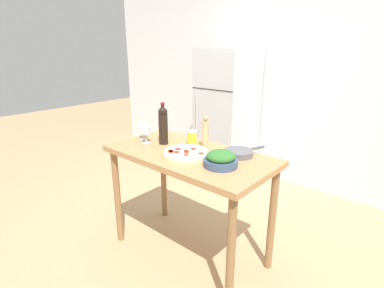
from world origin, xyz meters
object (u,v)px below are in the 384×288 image
at_px(salad_bowl, 221,159).
at_px(pepper_mill, 205,133).
at_px(refrigerator, 227,115).
at_px(salt_canister, 192,139).
at_px(wine_glass_far, 143,128).
at_px(homemade_pizza, 186,153).
at_px(wine_bottle, 163,125).
at_px(wine_glass_near, 146,131).
at_px(cast_iron_skillet, 239,153).

bearing_deg(salad_bowl, pepper_mill, 144.66).
bearing_deg(refrigerator, salt_canister, -65.59).
height_order(wine_glass_far, homemade_pizza, wine_glass_far).
bearing_deg(pepper_mill, salad_bowl, -35.34).
relative_size(pepper_mill, homemade_pizza, 0.77).
bearing_deg(wine_bottle, salt_canister, 21.30).
height_order(wine_bottle, pepper_mill, wine_bottle).
distance_m(refrigerator, wine_glass_far, 1.58).
bearing_deg(wine_glass_near, wine_bottle, 33.88).
distance_m(salad_bowl, salt_canister, 0.45).
height_order(pepper_mill, salad_bowl, pepper_mill).
bearing_deg(wine_bottle, pepper_mill, 20.57).
distance_m(pepper_mill, salt_canister, 0.13).
bearing_deg(pepper_mill, refrigerator, 118.44).
bearing_deg(wine_glass_far, salad_bowl, -3.85).
height_order(refrigerator, salt_canister, refrigerator).
height_order(refrigerator, wine_glass_far, refrigerator).
bearing_deg(wine_glass_near, homemade_pizza, -1.07).
distance_m(refrigerator, salad_bowl, 1.94).
xyz_separation_m(wine_glass_far, salad_bowl, (0.87, -0.06, -0.05)).
xyz_separation_m(wine_bottle, salt_canister, (0.23, 0.09, -0.09)).
distance_m(wine_glass_near, pepper_mill, 0.51).
xyz_separation_m(refrigerator, salt_canister, (0.65, -1.44, 0.15)).
relative_size(refrigerator, wine_bottle, 4.80).
height_order(wine_glass_far, salad_bowl, wine_glass_far).
distance_m(refrigerator, pepper_mill, 1.60).
distance_m(wine_glass_far, salad_bowl, 0.87).
xyz_separation_m(homemade_pizza, cast_iron_skillet, (0.29, 0.26, 0.00)).
distance_m(refrigerator, wine_bottle, 1.60).
distance_m(salad_bowl, cast_iron_skillet, 0.26).
bearing_deg(salt_canister, refrigerator, 114.41).
bearing_deg(homemade_pizza, refrigerator, 114.92).
height_order(wine_glass_near, cast_iron_skillet, wine_glass_near).
xyz_separation_m(refrigerator, salad_bowl, (1.07, -1.62, 0.13)).
bearing_deg(salt_canister, wine_glass_near, -154.03).
bearing_deg(wine_bottle, wine_glass_far, -171.27).
bearing_deg(wine_glass_far, wine_glass_near, -28.19).
height_order(wine_glass_near, homemade_pizza, wine_glass_near).
relative_size(wine_glass_near, cast_iron_skillet, 0.42).
bearing_deg(salt_canister, wine_bottle, -158.70).
bearing_deg(wine_bottle, homemade_pizza, -15.29).
bearing_deg(wine_glass_near, wine_glass_far, 151.81).
bearing_deg(refrigerator, salad_bowl, -56.61).
relative_size(pepper_mill, cast_iron_skillet, 0.80).
relative_size(wine_bottle, homemade_pizza, 1.00).
relative_size(wine_glass_near, homemade_pizza, 0.40).
height_order(wine_glass_near, wine_glass_far, same).
xyz_separation_m(refrigerator, wine_glass_near, (0.29, -1.61, 0.18)).
bearing_deg(pepper_mill, wine_glass_far, -163.88).
bearing_deg(salad_bowl, wine_bottle, 171.99).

